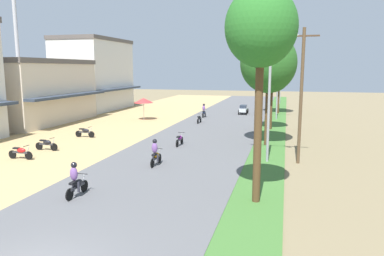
{
  "coord_description": "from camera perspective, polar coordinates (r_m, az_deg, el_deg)",
  "views": [
    {
      "loc": [
        6.81,
        -7.81,
        5.91
      ],
      "look_at": [
        -0.04,
        18.53,
        1.42
      ],
      "focal_mm": 33.88,
      "sensor_mm": 36.0,
      "label": 1
    }
  ],
  "objects": [
    {
      "name": "shophouse_mid",
      "position": [
        43.26,
        -23.82,
        5.32
      ],
      "size": [
        9.38,
        13.03,
        6.9
      ],
      "color": "beige",
      "rests_on": "ground"
    },
    {
      "name": "shophouse_far",
      "position": [
        54.34,
        -15.12,
        8.14
      ],
      "size": [
        8.19,
        11.94,
        10.1
      ],
      "color": "silver",
      "rests_on": "ground"
    },
    {
      "name": "parked_motorbike_nearest",
      "position": [
        26.07,
        -25.37,
        -3.42
      ],
      "size": [
        1.8,
        0.54,
        0.94
      ],
      "color": "black",
      "rests_on": "dirt_shoulder"
    },
    {
      "name": "parked_motorbike_second",
      "position": [
        28.11,
        -21.91,
        -2.31
      ],
      "size": [
        1.8,
        0.54,
        0.94
      ],
      "color": "black",
      "rests_on": "dirt_shoulder"
    },
    {
      "name": "parked_motorbike_third",
      "position": [
        32.33,
        -16.48,
        -0.56
      ],
      "size": [
        1.8,
        0.54,
        0.94
      ],
      "color": "black",
      "rests_on": "dirt_shoulder"
    },
    {
      "name": "vendor_umbrella",
      "position": [
        41.76,
        -7.63,
        4.33
      ],
      "size": [
        2.2,
        2.2,
        2.52
      ],
      "color": "#99999E",
      "rests_on": "dirt_shoulder"
    },
    {
      "name": "median_tree_nearest",
      "position": [
        15.74,
        10.8,
        14.99
      ],
      "size": [
        3.01,
        3.01,
        9.22
      ],
      "color": "#4C351E",
      "rests_on": "median_strip"
    },
    {
      "name": "median_tree_second",
      "position": [
        28.15,
        11.93,
        9.97
      ],
      "size": [
        4.21,
        4.21,
        8.52
      ],
      "color": "#4C351E",
      "rests_on": "median_strip"
    },
    {
      "name": "median_tree_third",
      "position": [
        35.72,
        12.45,
        8.0
      ],
      "size": [
        3.45,
        3.45,
        6.79
      ],
      "color": "#4C351E",
      "rests_on": "median_strip"
    },
    {
      "name": "median_tree_fourth",
      "position": [
        48.93,
        13.54,
        9.13
      ],
      "size": [
        4.28,
        4.28,
        8.12
      ],
      "color": "#4C351E",
      "rests_on": "median_strip"
    },
    {
      "name": "streetlamp_near",
      "position": [
        22.93,
        12.1,
        6.05
      ],
      "size": [
        3.16,
        0.2,
        8.02
      ],
      "color": "gray",
      "rests_on": "median_strip"
    },
    {
      "name": "streetlamp_mid",
      "position": [
        42.92,
        13.34,
        7.55
      ],
      "size": [
        3.16,
        0.2,
        8.16
      ],
      "color": "gray",
      "rests_on": "median_strip"
    },
    {
      "name": "streetlamp_far",
      "position": [
        52.49,
        13.59,
        7.6
      ],
      "size": [
        3.16,
        0.2,
        7.76
      ],
      "color": "gray",
      "rests_on": "median_strip"
    },
    {
      "name": "streetlamp_farthest",
      "position": [
        62.5,
        13.77,
        7.58
      ],
      "size": [
        3.16,
        0.2,
        7.23
      ],
      "color": "gray",
      "rests_on": "median_strip"
    },
    {
      "name": "utility_pole_near",
      "position": [
        23.23,
        16.81,
        5.12
      ],
      "size": [
        1.8,
        0.2,
        8.33
      ],
      "color": "brown",
      "rests_on": "ground"
    },
    {
      "name": "car_sedan_silver",
      "position": [
        47.2,
        8.09,
        2.98
      ],
      "size": [
        1.1,
        2.26,
        1.19
      ],
      "color": "#B7BCC1",
      "rests_on": "road_strip"
    },
    {
      "name": "motorbike_foreground_rider",
      "position": [
        17.56,
        -17.81,
        -7.83
      ],
      "size": [
        0.54,
        1.8,
        1.66
      ],
      "color": "black",
      "rests_on": "road_strip"
    },
    {
      "name": "motorbike_ahead_second",
      "position": [
        22.07,
        -5.77,
        -3.93
      ],
      "size": [
        0.54,
        1.8,
        1.66
      ],
      "color": "black",
      "rests_on": "road_strip"
    },
    {
      "name": "motorbike_ahead_third",
      "position": [
        27.71,
        -1.96,
        -1.75
      ],
      "size": [
        0.54,
        1.8,
        0.94
      ],
      "color": "black",
      "rests_on": "road_strip"
    },
    {
      "name": "motorbike_ahead_fourth",
      "position": [
        39.11,
        1.16,
        1.52
      ],
      "size": [
        0.54,
        1.8,
        0.94
      ],
      "color": "black",
      "rests_on": "road_strip"
    },
    {
      "name": "motorbike_ahead_fifth",
      "position": [
        43.73,
        1.9,
        2.72
      ],
      "size": [
        0.54,
        1.8,
        1.66
      ],
      "color": "black",
      "rests_on": "road_strip"
    }
  ]
}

